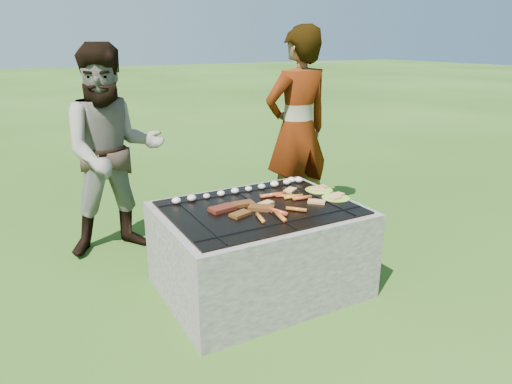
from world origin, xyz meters
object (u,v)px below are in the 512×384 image
cook (297,131)px  plate_far (319,190)px  bystander (113,152)px  fire_pit (259,251)px  plate_near (336,198)px

cook → plate_far: bearing=65.6°
cook → bystander: cook is taller
fire_pit → plate_near: 0.66m
plate_far → bystander: 1.63m
plate_far → bystander: (-1.26, 1.02, 0.22)m
cook → bystander: bearing=-11.2°
fire_pit → plate_far: size_ratio=6.07×
cook → fire_pit: bearing=42.6°
plate_near → bystander: 1.76m
fire_pit → bystander: size_ratio=0.78×
fire_pit → plate_near: bearing=-10.1°
bystander → plate_far: bearing=-35.6°
fire_pit → bystander: bearing=121.9°
bystander → fire_pit: bearing=-54.8°
plate_far → bystander: size_ratio=0.13×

